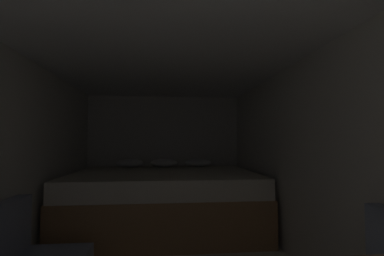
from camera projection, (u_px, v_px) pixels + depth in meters
wall_back at (164, 153)px, 4.96m from camera, size 2.77×0.05×2.04m
wall_right at (314, 164)px, 2.51m from camera, size 0.05×5.14×2.04m
ceiling_slab at (165, 47)px, 2.43m from camera, size 2.77×5.14×0.05m
bed at (164, 199)px, 3.92m from camera, size 2.55×1.89×0.94m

